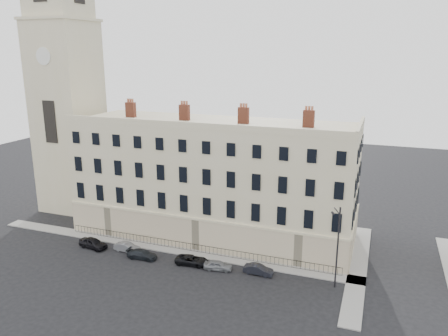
# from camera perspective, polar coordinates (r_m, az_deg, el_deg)

# --- Properties ---
(ground) EXTENTS (160.00, 160.00, 0.00)m
(ground) POSITION_cam_1_polar(r_m,az_deg,el_deg) (47.74, 0.17, -14.65)
(ground) COLOR black
(ground) RESTS_ON ground
(terrace) EXTENTS (36.22, 12.22, 17.00)m
(terrace) POSITION_cam_1_polar(r_m,az_deg,el_deg) (57.13, -1.34, -1.41)
(terrace) COLOR beige
(terrace) RESTS_ON ground
(church_tower) EXTENTS (8.00, 8.13, 44.00)m
(church_tower) POSITION_cam_1_polar(r_m,az_deg,el_deg) (69.19, -19.91, 9.99)
(church_tower) COLOR beige
(church_tower) RESTS_ON ground
(pavement_terrace) EXTENTS (48.00, 2.00, 0.12)m
(pavement_terrace) POSITION_cam_1_polar(r_m,az_deg,el_deg) (55.46, -7.93, -10.30)
(pavement_terrace) COLOR gray
(pavement_terrace) RESTS_ON ground
(pavement_east_return) EXTENTS (2.00, 24.00, 0.12)m
(pavement_east_return) POSITION_cam_1_polar(r_m,az_deg,el_deg) (52.59, 17.09, -12.34)
(pavement_east_return) COLOR gray
(pavement_east_return) RESTS_ON ground
(railings) EXTENTS (35.00, 0.04, 0.96)m
(railings) POSITION_cam_1_polar(r_m,az_deg,el_deg) (53.95, -3.93, -10.36)
(railings) COLOR black
(railings) RESTS_ON ground
(car_a) EXTENTS (4.02, 2.10, 1.31)m
(car_a) POSITION_cam_1_polar(r_m,az_deg,el_deg) (57.18, -16.72, -9.37)
(car_a) COLOR black
(car_a) RESTS_ON ground
(car_b) EXTENTS (3.37, 1.33, 1.09)m
(car_b) POSITION_cam_1_polar(r_m,az_deg,el_deg) (55.26, -12.54, -10.07)
(car_b) COLOR slate
(car_b) RESTS_ON ground
(car_c) EXTENTS (3.72, 1.67, 1.06)m
(car_c) POSITION_cam_1_polar(r_m,az_deg,el_deg) (53.19, -10.66, -11.01)
(car_c) COLOR black
(car_c) RESTS_ON ground
(car_d) EXTENTS (3.95, 2.08, 1.06)m
(car_d) POSITION_cam_1_polar(r_m,az_deg,el_deg) (51.09, -4.22, -11.92)
(car_d) COLOR black
(car_d) RESTS_ON ground
(car_e) EXTENTS (3.37, 1.78, 1.09)m
(car_e) POSITION_cam_1_polar(r_m,az_deg,el_deg) (49.81, -0.78, -12.60)
(car_e) COLOR gray
(car_e) RESTS_ON ground
(car_f) EXTENTS (3.33, 1.28, 1.08)m
(car_f) POSITION_cam_1_polar(r_m,az_deg,el_deg) (49.10, 4.51, -13.09)
(car_f) COLOR black
(car_f) RESTS_ON ground
(streetlamp) EXTENTS (0.84, 1.81, 8.76)m
(streetlamp) POSITION_cam_1_polar(r_m,az_deg,el_deg) (45.93, 14.56, -9.62)
(streetlamp) COLOR #29282D
(streetlamp) RESTS_ON ground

